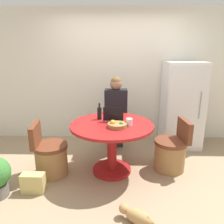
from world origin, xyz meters
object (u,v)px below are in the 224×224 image
Objects in this scene: chair_left_side at (50,157)px; fruit_bowl at (117,125)px; refrigerator at (182,105)px; chair_right_side at (171,153)px; laptop at (113,117)px; cat at (137,216)px; dining_table at (112,137)px; bottle at (99,113)px; handbag at (33,183)px; person_seated at (116,110)px.

chair_left_side is 3.02× the size of fruit_bowl.
chair_right_side is (-0.39, -0.94, -0.53)m from refrigerator.
laptop is 0.72× the size of cat.
dining_table is at bearing -90.00° from chair_right_side.
bottle reaches higher than laptop.
handbag is (-1.94, -0.62, -0.15)m from chair_right_side.
laptop is 0.33m from fruit_bowl.
person_seated is at bearing -52.53° from chair_left_side.
bottle is (-0.22, 0.04, 0.06)m from laptop.
fruit_bowl is (0.98, -0.04, 0.53)m from chair_left_side.
cat is at bearing -68.87° from bottle.
person_seated is (-0.86, 0.75, 0.47)m from chair_right_side.
person_seated reaches higher than handbag.
refrigerator is at bearing 152.17° from chair_right_side.
laptop is (0.93, 0.29, 0.54)m from chair_left_side.
refrigerator is 5.33× the size of laptop.
laptop reaches higher than chair_left_side.
laptop is (-1.28, -0.84, 0.01)m from refrigerator.
handbag is (-0.11, -0.43, -0.15)m from chair_left_side.
bottle reaches higher than cat.
person_seated is at bearing -50.60° from cat.
fruit_bowl is (0.05, -0.33, -0.01)m from laptop.
chair_right_side is 1.27m from bottle.
chair_right_side is at bearing -90.66° from chair_left_side.
fruit_bowl is at bearing -53.75° from bottle.
handbag is at bearing -137.35° from bottle.
handbag is (-1.32, 0.52, 0.05)m from cat.
cat is at bearing -74.29° from dining_table.
person_seated is 4.50× the size of laptop.
person_seated is at bearing -171.20° from refrigerator.
chair_left_side is (-2.21, -1.13, -0.53)m from refrigerator.
bottle is at bearing -102.34° from chair_right_side.
person_seated reaches higher than chair_right_side.
refrigerator is 1.68m from dining_table.
dining_table is 1.52× the size of chair_right_side.
laptop is (-0.90, 0.10, 0.54)m from chair_right_side.
handbag is at bearing 10.71° from cat.
chair_left_side and chair_right_side have the same top height.
fruit_bowl is (0.07, -0.14, 0.25)m from dining_table.
chair_right_side is at bearing 17.86° from handbag.
bottle is at bearing 131.57° from dining_table.
refrigerator is 1.26m from person_seated.
laptop is 0.23m from bottle.
cat is at bearing 102.61° from laptop.
bottle is 0.61× the size of cat.
person_seated is at bearing -93.15° from laptop.
laptop is at bearing -79.28° from chair_left_side.
bottle is at bearing -151.80° from refrigerator.
chair_right_side is at bearing -112.46° from refrigerator.
fruit_bowl is 0.46m from bottle.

